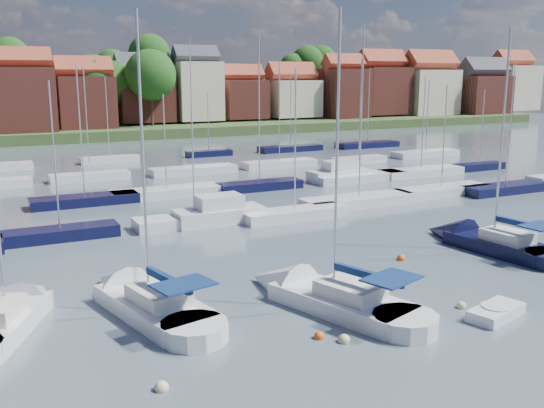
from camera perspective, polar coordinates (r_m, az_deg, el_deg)
ground at (r=67.73m, az=-7.00°, el=2.34°), size 260.00×260.00×0.00m
sailboat_left at (r=31.28m, az=-12.19°, el=-8.86°), size 5.45×11.79×15.50m
sailboat_centre at (r=31.22m, az=4.56°, el=-8.66°), size 6.52×11.88×15.64m
sailboat_navy at (r=43.12m, az=19.28°, el=-3.42°), size 4.27×11.40×15.43m
sailboat_far at (r=31.27m, az=-23.29°, el=-9.65°), size 6.43×9.82×12.89m
tender at (r=31.31m, az=20.32°, el=-9.52°), size 3.43×2.28×0.68m
buoy_a at (r=23.71m, az=-10.34°, el=-16.85°), size 0.53×0.53×0.53m
buoy_b at (r=27.18m, az=6.80°, el=-12.78°), size 0.53×0.53×0.53m
buoy_c at (r=27.43m, az=4.45°, el=-12.49°), size 0.46×0.46×0.46m
buoy_d at (r=32.06m, az=17.38°, el=-9.30°), size 0.47×0.47×0.47m
buoy_e at (r=38.94m, az=12.05°, el=-5.19°), size 0.52×0.52×0.52m
marina_field at (r=63.86m, az=-3.94°, el=2.20°), size 79.62×41.41×15.93m
far_shore_town at (r=157.72m, az=-17.73°, el=9.09°), size 212.46×90.00×22.27m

